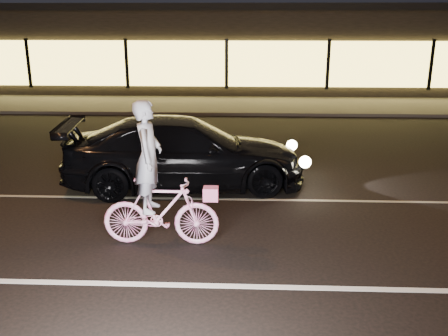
{
  "coord_description": "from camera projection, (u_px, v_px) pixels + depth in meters",
  "views": [
    {
      "loc": [
        0.84,
        -7.79,
        3.71
      ],
      "look_at": [
        0.48,
        0.6,
        1.12
      ],
      "focal_mm": 40.0,
      "sensor_mm": 36.0,
      "label": 1
    }
  ],
  "objects": [
    {
      "name": "lane_stripe_far",
      "position": [
        204.0,
        199.0,
        10.47
      ],
      "size": [
        60.0,
        0.1,
        0.01
      ],
      "primitive_type": "cube",
      "color": "gray",
      "rests_on": "ground"
    },
    {
      "name": "ground",
      "position": [
        194.0,
        240.0,
        8.57
      ],
      "size": [
        90.0,
        90.0,
        0.0
      ],
      "primitive_type": "plane",
      "color": "black",
      "rests_on": "ground"
    },
    {
      "name": "lane_stripe_near",
      "position": [
        184.0,
        285.0,
        7.13
      ],
      "size": [
        60.0,
        0.12,
        0.01
      ],
      "primitive_type": "cube",
      "color": "silver",
      "rests_on": "ground"
    },
    {
      "name": "sedan",
      "position": [
        185.0,
        153.0,
        11.09
      ],
      "size": [
        5.53,
        2.75,
        1.54
      ],
      "rotation": [
        0.0,
        0.0,
        1.68
      ],
      "color": "black",
      "rests_on": "ground"
    },
    {
      "name": "sidewalk",
      "position": [
        225.0,
        105.0,
        20.96
      ],
      "size": [
        30.0,
        4.0,
        0.12
      ],
      "primitive_type": "cube",
      "color": "#383533",
      "rests_on": "ground"
    },
    {
      "name": "storefront",
      "position": [
        230.0,
        46.0,
        26.04
      ],
      "size": [
        25.4,
        8.42,
        4.2
      ],
      "color": "black",
      "rests_on": "ground"
    },
    {
      "name": "cyclist",
      "position": [
        157.0,
        195.0,
        8.18
      ],
      "size": [
        1.94,
        0.67,
        2.44
      ],
      "rotation": [
        0.0,
        0.0,
        1.57
      ],
      "color": "#FF3DA9",
      "rests_on": "ground"
    }
  ]
}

